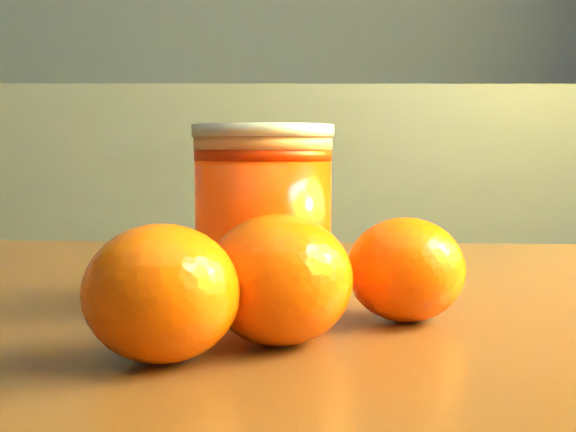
{
  "coord_description": "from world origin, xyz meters",
  "views": [
    {
      "loc": [
        0.83,
        -0.3,
        0.78
      ],
      "look_at": [
        0.83,
        0.18,
        0.74
      ],
      "focal_mm": 50.0,
      "sensor_mm": 36.0,
      "label": 1
    }
  ],
  "objects": [
    {
      "name": "juice_glass",
      "position": [
        0.82,
        0.17,
        0.74
      ],
      "size": [
        0.08,
        0.08,
        0.11
      ],
      "rotation": [
        0.0,
        0.0,
        -0.24
      ],
      "color": "#FF3805",
      "rests_on": "table"
    },
    {
      "name": "orange_front",
      "position": [
        0.83,
        0.08,
        0.72
      ],
      "size": [
        0.09,
        0.09,
        0.06
      ],
      "primitive_type": "ellipsoid",
      "rotation": [
        0.0,
        0.0,
        -0.32
      ],
      "color": "#FF5605",
      "rests_on": "table"
    },
    {
      "name": "orange_back",
      "position": [
        0.9,
        0.13,
        0.72
      ],
      "size": [
        0.08,
        0.08,
        0.06
      ],
      "primitive_type": "ellipsoid",
      "rotation": [
        0.0,
        0.0,
        -0.22
      ],
      "color": "#FF5605",
      "rests_on": "table"
    },
    {
      "name": "orange_extra",
      "position": [
        0.78,
        0.04,
        0.72
      ],
      "size": [
        0.08,
        0.08,
        0.06
      ],
      "primitive_type": "ellipsoid",
      "rotation": [
        0.0,
        0.0,
        0.14
      ],
      "color": "#FF5605",
      "rests_on": "table"
    }
  ]
}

